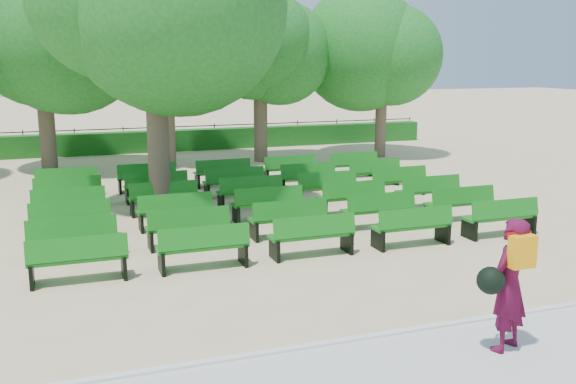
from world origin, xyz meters
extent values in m
plane|color=tan|center=(0.00, 0.00, 0.00)|extent=(120.00, 120.00, 0.00)
cube|color=beige|center=(0.00, -7.40, 0.03)|extent=(30.00, 2.20, 0.06)
cube|color=silver|center=(0.00, -6.25, 0.05)|extent=(30.00, 0.12, 0.10)
cube|color=#175819|center=(0.00, 14.00, 0.45)|extent=(26.00, 0.70, 0.90)
cube|color=#136F16|center=(1.13, 1.68, 0.43)|extent=(1.75, 0.52, 0.06)
cube|color=#136F16|center=(1.13, 1.47, 0.68)|extent=(1.74, 0.17, 0.41)
cylinder|color=brown|center=(-1.22, 2.43, 1.70)|extent=(0.55, 0.55, 3.41)
ellipsoid|color=#1D6E22|center=(-1.22, 2.43, 4.94)|extent=(5.57, 5.57, 5.02)
imported|color=#4C0A29|center=(1.99, -7.18, 0.98)|extent=(0.79, 0.68, 1.84)
cube|color=#FFA40D|center=(1.99, -7.39, 1.50)|extent=(0.34, 0.17, 0.43)
sphere|color=black|center=(1.65, -7.24, 1.10)|extent=(0.37, 0.37, 0.37)
camera|label=1|loc=(-3.51, -13.86, 3.94)|focal=40.00mm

